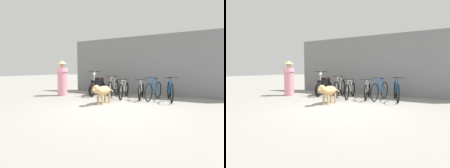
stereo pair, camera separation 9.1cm
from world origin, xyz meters
The scene contains 10 objects.
ground_plane centered at (0.00, 0.00, 0.00)m, with size 60.00×60.00×0.00m, color gray.
shop_wall_back centered at (0.00, 3.45, 1.41)m, with size 8.45×0.20×2.83m.
bicycle_0 centered at (-1.23, 2.14, 0.38)m, with size 0.46×1.67×0.93m.
bicycle_1 centered at (-0.63, 1.95, 0.34)m, with size 0.47×1.68×0.83m.
bicycle_2 centered at (0.08, 2.14, 0.34)m, with size 0.49×1.64×0.82m.
bicycle_3 centered at (0.62, 2.07, 0.38)m, with size 0.46×1.67×0.91m.
bicycle_4 centered at (1.23, 2.19, 0.38)m, with size 0.57×1.69×0.93m.
motorcycle centered at (-2.11, 2.19, 0.45)m, with size 0.58×1.82×1.14m.
stray_dog centered at (-0.78, 0.38, 0.47)m, with size 0.38×1.30×0.70m.
person_in_robes centered at (-3.46, 1.28, 0.83)m, with size 0.67×0.67×1.63m.
Camera 2 is at (2.41, -4.80, 1.21)m, focal length 28.00 mm.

